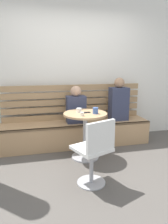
{
  "coord_description": "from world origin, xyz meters",
  "views": [
    {
      "loc": [
        -0.72,
        -2.4,
        1.47
      ],
      "look_at": [
        0.01,
        0.66,
        0.75
      ],
      "focal_mm": 33.27,
      "sensor_mm": 36.0,
      "label": 1
    }
  ],
  "objects_px": {
    "cafe_table": "(85,127)",
    "white_chair": "(95,150)",
    "cup_espresso_small": "(82,114)",
    "person_adult": "(119,101)",
    "booth_bench": "(77,134)",
    "cup_ceramic_white": "(79,110)",
    "phone_on_table": "(86,112)",
    "person_child_left": "(76,107)",
    "cup_mug_blue": "(95,111)"
  },
  "relations": [
    {
      "from": "cup_espresso_small",
      "to": "cup_ceramic_white",
      "type": "relative_size",
      "value": 0.7
    },
    {
      "from": "white_chair",
      "to": "person_child_left",
      "type": "height_order",
      "value": "person_child_left"
    },
    {
      "from": "booth_bench",
      "to": "white_chair",
      "type": "height_order",
      "value": "white_chair"
    },
    {
      "from": "person_adult",
      "to": "phone_on_table",
      "type": "height_order",
      "value": "person_adult"
    },
    {
      "from": "cup_mug_blue",
      "to": "phone_on_table",
      "type": "relative_size",
      "value": 0.68
    },
    {
      "from": "cup_mug_blue",
      "to": "phone_on_table",
      "type": "bearing_deg",
      "value": 141.82
    },
    {
      "from": "phone_on_table",
      "to": "cup_mug_blue",
      "type": "bearing_deg",
      "value": -128.13
    },
    {
      "from": "white_chair",
      "to": "cup_ceramic_white",
      "type": "relative_size",
      "value": 10.63
    },
    {
      "from": "booth_bench",
      "to": "person_adult",
      "type": "xyz_separation_m",
      "value": [
        0.81,
        -0.02,
        0.58
      ]
    },
    {
      "from": "white_chair",
      "to": "cup_espresso_small",
      "type": "distance_m",
      "value": 0.7
    },
    {
      "from": "cafe_table",
      "to": "cup_espresso_small",
      "type": "xyz_separation_m",
      "value": [
        -0.09,
        -0.17,
        0.25
      ]
    },
    {
      "from": "cup_espresso_small",
      "to": "cup_mug_blue",
      "type": "relative_size",
      "value": 0.59
    },
    {
      "from": "person_child_left",
      "to": "cup_mug_blue",
      "type": "bearing_deg",
      "value": -74.85
    },
    {
      "from": "cup_espresso_small",
      "to": "cup_mug_blue",
      "type": "height_order",
      "value": "cup_mug_blue"
    },
    {
      "from": "booth_bench",
      "to": "white_chair",
      "type": "relative_size",
      "value": 3.18
    },
    {
      "from": "person_adult",
      "to": "cup_ceramic_white",
      "type": "height_order",
      "value": "person_adult"
    },
    {
      "from": "cafe_table",
      "to": "cup_espresso_small",
      "type": "relative_size",
      "value": 13.21
    },
    {
      "from": "cup_espresso_small",
      "to": "cup_ceramic_white",
      "type": "bearing_deg",
      "value": 89.09
    },
    {
      "from": "white_chair",
      "to": "cup_mug_blue",
      "type": "distance_m",
      "value": 0.82
    },
    {
      "from": "cafe_table",
      "to": "person_child_left",
      "type": "height_order",
      "value": "person_child_left"
    },
    {
      "from": "cafe_table",
      "to": "cup_espresso_small",
      "type": "distance_m",
      "value": 0.32
    },
    {
      "from": "cafe_table",
      "to": "cup_mug_blue",
      "type": "height_order",
      "value": "cup_mug_blue"
    },
    {
      "from": "cup_mug_blue",
      "to": "phone_on_table",
      "type": "height_order",
      "value": "cup_mug_blue"
    },
    {
      "from": "cup_espresso_small",
      "to": "phone_on_table",
      "type": "distance_m",
      "value": 0.21
    },
    {
      "from": "booth_bench",
      "to": "white_chair",
      "type": "xyz_separation_m",
      "value": [
        -0.05,
        -1.37,
        0.24
      ]
    },
    {
      "from": "cafe_table",
      "to": "cup_ceramic_white",
      "type": "relative_size",
      "value": 9.25
    },
    {
      "from": "cup_espresso_small",
      "to": "cup_mug_blue",
      "type": "distance_m",
      "value": 0.25
    },
    {
      "from": "phone_on_table",
      "to": "booth_bench",
      "type": "bearing_deg",
      "value": 3.97
    },
    {
      "from": "cup_mug_blue",
      "to": "person_child_left",
      "type": "bearing_deg",
      "value": 105.15
    },
    {
      "from": "cup_mug_blue",
      "to": "cup_ceramic_white",
      "type": "relative_size",
      "value": 1.19
    },
    {
      "from": "person_child_left",
      "to": "cup_mug_blue",
      "type": "xyz_separation_m",
      "value": [
        0.17,
        -0.64,
        0.05
      ]
    },
    {
      "from": "booth_bench",
      "to": "phone_on_table",
      "type": "relative_size",
      "value": 19.29
    },
    {
      "from": "cup_mug_blue",
      "to": "booth_bench",
      "type": "bearing_deg",
      "value": 104.24
    },
    {
      "from": "white_chair",
      "to": "person_adult",
      "type": "xyz_separation_m",
      "value": [
        0.86,
        1.35,
        0.34
      ]
    },
    {
      "from": "cafe_table",
      "to": "person_adult",
      "type": "relative_size",
      "value": 0.92
    },
    {
      "from": "cup_ceramic_white",
      "to": "cafe_table",
      "type": "bearing_deg",
      "value": -30.41
    },
    {
      "from": "white_chair",
      "to": "cup_ceramic_white",
      "type": "xyz_separation_m",
      "value": [
        -0.01,
        0.86,
        0.31
      ]
    },
    {
      "from": "cafe_table",
      "to": "white_chair",
      "type": "distance_m",
      "value": 0.82
    },
    {
      "from": "booth_bench",
      "to": "phone_on_table",
      "type": "distance_m",
      "value": 0.76
    },
    {
      "from": "person_adult",
      "to": "person_child_left",
      "type": "bearing_deg",
      "value": 179.38
    },
    {
      "from": "white_chair",
      "to": "phone_on_table",
      "type": "xyz_separation_m",
      "value": [
        0.09,
        0.82,
        0.28
      ]
    },
    {
      "from": "cafe_table",
      "to": "phone_on_table",
      "type": "bearing_deg",
      "value": 51.74
    },
    {
      "from": "cup_espresso_small",
      "to": "cup_mug_blue",
      "type": "xyz_separation_m",
      "value": [
        0.23,
        0.09,
        0.02
      ]
    },
    {
      "from": "phone_on_table",
      "to": "person_adult",
      "type": "bearing_deg",
      "value": -55.41
    },
    {
      "from": "cup_espresso_small",
      "to": "person_adult",
      "type": "bearing_deg",
      "value": 39.41
    },
    {
      "from": "white_chair",
      "to": "cup_espresso_small",
      "type": "relative_size",
      "value": 15.18
    },
    {
      "from": "booth_bench",
      "to": "person_child_left",
      "type": "xyz_separation_m",
      "value": [
        -0.01,
        -0.01,
        0.51
      ]
    },
    {
      "from": "cup_ceramic_white",
      "to": "cup_mug_blue",
      "type": "bearing_deg",
      "value": -31.59
    },
    {
      "from": "cup_mug_blue",
      "to": "cup_ceramic_white",
      "type": "height_order",
      "value": "cup_mug_blue"
    },
    {
      "from": "cup_ceramic_white",
      "to": "person_child_left",
      "type": "bearing_deg",
      "value": 84.05
    }
  ]
}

